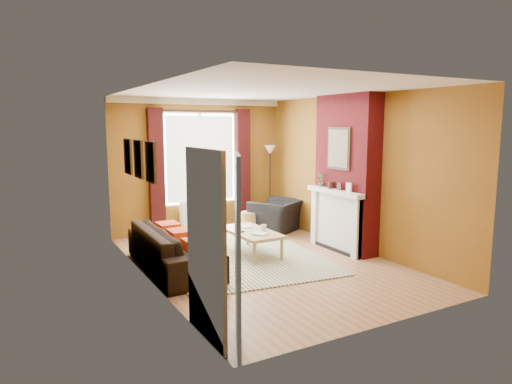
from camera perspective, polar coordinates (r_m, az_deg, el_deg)
ground at (r=7.67m, az=0.92°, el=-8.78°), size 5.50×5.50×0.00m
room_walls at (r=7.93m, az=3.87°, el=1.99°), size 3.82×5.54×2.83m
striped_rug at (r=8.10m, az=-2.48°, el=-7.75°), size 2.93×3.79×0.02m
sofa at (r=7.34m, az=-10.31°, el=-6.96°), size 0.93×2.31×0.67m
armchair at (r=9.77m, az=2.59°, el=-2.99°), size 1.34×1.29×0.67m
coffee_table at (r=8.00m, az=-0.63°, el=-5.16°), size 0.67×1.32×0.44m
wicker_stool at (r=9.62m, az=-0.79°, el=-3.82°), size 0.37×0.37×0.45m
floor_lamp at (r=10.21m, az=1.77°, el=3.71°), size 0.35×0.35×1.81m
book_a at (r=7.62m, az=0.11°, el=-5.40°), size 0.29×0.32×0.02m
book_b at (r=8.22m, az=-1.90°, el=-4.39°), size 0.20×0.26×0.02m
mug at (r=7.99m, az=0.95°, el=-4.45°), size 0.11×0.11×0.10m
tv_remote at (r=7.90m, az=-2.00°, el=-4.89°), size 0.11×0.17×0.02m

